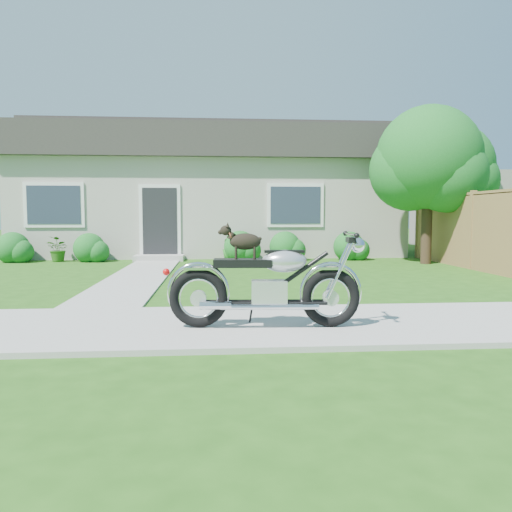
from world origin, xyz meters
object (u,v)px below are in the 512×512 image
(tree_near, at_px, (434,163))
(house, at_px, (212,191))
(tree_far, at_px, (454,171))
(motorcycle_with_dog, at_px, (268,283))
(potted_plant_right, at_px, (230,247))
(potted_plant_left, at_px, (59,249))
(fence, at_px, (472,230))

(tree_near, bearing_deg, house, 140.04)
(tree_near, relative_size, tree_far, 0.99)
(tree_near, relative_size, motorcycle_with_dog, 1.89)
(house, relative_size, tree_near, 3.00)
(motorcycle_with_dog, bearing_deg, tree_far, 58.24)
(tree_near, xyz_separation_m, potted_plant_right, (-5.35, 1.48, -2.30))
(potted_plant_left, xyz_separation_m, motorcycle_with_dog, (5.01, -8.80, 0.19))
(fence, distance_m, motorcycle_with_dog, 8.20)
(tree_near, relative_size, potted_plant_left, 5.83)
(motorcycle_with_dog, bearing_deg, house, 96.70)
(house, distance_m, tree_far, 8.06)
(fence, xyz_separation_m, tree_far, (1.40, 3.94, 1.78))
(tree_near, height_order, motorcycle_with_dog, tree_near)
(potted_plant_right, bearing_deg, potted_plant_left, 180.00)
(fence, bearing_deg, house, 135.26)
(potted_plant_left, bearing_deg, motorcycle_with_dog, -60.38)
(house, bearing_deg, tree_far, -16.66)
(fence, distance_m, potted_plant_left, 10.96)
(house, bearing_deg, fence, -44.74)
(tree_far, height_order, motorcycle_with_dog, tree_far)
(motorcycle_with_dog, bearing_deg, fence, 50.43)
(tree_far, height_order, potted_plant_left, tree_far)
(fence, height_order, tree_near, tree_near)
(fence, bearing_deg, motorcycle_with_dog, -132.86)
(tree_far, bearing_deg, motorcycle_with_dog, -125.05)
(potted_plant_left, bearing_deg, tree_far, 5.43)
(tree_far, relative_size, potted_plant_right, 5.40)
(potted_plant_right, distance_m, motorcycle_with_dog, 8.81)
(fence, relative_size, tree_near, 1.58)
(fence, height_order, potted_plant_right, fence)
(tree_far, bearing_deg, house, 163.34)
(tree_far, bearing_deg, potted_plant_right, -170.98)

